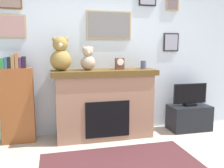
# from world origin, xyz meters

# --- Properties ---
(back_wall) EXTENTS (5.20, 0.15, 2.60)m
(back_wall) POSITION_xyz_m (-0.00, 2.00, 1.31)
(back_wall) COLOR silver
(back_wall) RESTS_ON ground_plane
(fireplace) EXTENTS (1.60, 0.57, 1.07)m
(fireplace) POSITION_xyz_m (-0.08, 1.68, 0.54)
(fireplace) COLOR #956C57
(fireplace) RESTS_ON ground_plane
(bookshelf) EXTENTS (0.47, 0.16, 1.34)m
(bookshelf) POSITION_xyz_m (-1.37, 1.74, 0.61)
(bookshelf) COLOR brown
(bookshelf) RESTS_ON ground_plane
(tv_stand) EXTENTS (0.69, 0.40, 0.43)m
(tv_stand) POSITION_xyz_m (1.41, 1.64, 0.21)
(tv_stand) COLOR black
(tv_stand) RESTS_ON ground_plane
(television) EXTENTS (0.60, 0.14, 0.38)m
(television) POSITION_xyz_m (1.41, 1.64, 0.61)
(television) COLOR black
(television) RESTS_ON tv_stand
(area_rug) EXTENTS (1.94, 0.95, 0.01)m
(area_rug) POSITION_xyz_m (-0.08, 0.75, 0.00)
(area_rug) COLOR #442124
(area_rug) RESTS_ON ground_plane
(candle_jar) EXTENTS (0.09, 0.09, 0.13)m
(candle_jar) POSITION_xyz_m (0.57, 1.66, 1.14)
(candle_jar) COLOR #4C517A
(candle_jar) RESTS_ON fireplace
(mantel_clock) EXTENTS (0.13, 0.10, 0.18)m
(mantel_clock) POSITION_xyz_m (0.17, 1.66, 1.16)
(mantel_clock) COLOR brown
(mantel_clock) RESTS_ON fireplace
(teddy_bear_brown) EXTENTS (0.31, 0.31, 0.50)m
(teddy_bear_brown) POSITION_xyz_m (-0.72, 1.66, 1.29)
(teddy_bear_brown) COLOR olive
(teddy_bear_brown) RESTS_ON fireplace
(teddy_bear_tan) EXTENTS (0.22, 0.22, 0.36)m
(teddy_bear_tan) POSITION_xyz_m (-0.32, 1.66, 1.23)
(teddy_bear_tan) COLOR tan
(teddy_bear_tan) RESTS_ON fireplace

